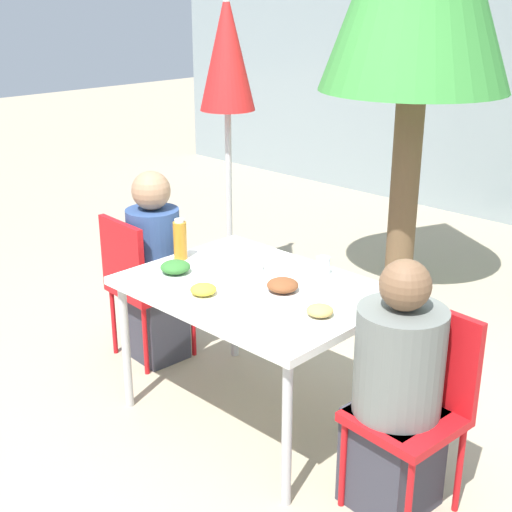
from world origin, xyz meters
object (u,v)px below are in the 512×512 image
at_px(person_left, 155,271).
at_px(closed_umbrella, 227,68).
at_px(chair_right, 418,395).
at_px(person_right, 396,397).
at_px(salad_bowl, 245,266).
at_px(drinking_cup, 323,266).
at_px(chair_left, 139,278).
at_px(bottle, 180,240).

xyz_separation_m(person_left, closed_umbrella, (-0.41, 0.99, 1.04)).
relative_size(chair_right, closed_umbrella, 0.42).
relative_size(person_right, salad_bowl, 6.08).
xyz_separation_m(person_right, closed_umbrella, (-2.15, 1.12, 1.08)).
bearing_deg(person_right, salad_bowl, -4.90).
bearing_deg(person_left, person_right, -0.44).
relative_size(drinking_cup, salad_bowl, 0.50).
height_order(chair_right, salad_bowl, chair_right).
height_order(chair_left, bottle, bottle).
bearing_deg(person_left, bottle, -9.07).
relative_size(chair_right, bottle, 4.00).
bearing_deg(salad_bowl, chair_left, -170.56).
distance_m(chair_left, chair_right, 1.85).
xyz_separation_m(chair_left, closed_umbrella, (-0.36, 1.07, 1.08)).
xyz_separation_m(person_right, salad_bowl, (-1.05, 0.18, 0.24)).
bearing_deg(chair_left, closed_umbrella, 112.50).
xyz_separation_m(chair_right, closed_umbrella, (-2.20, 1.05, 1.08)).
relative_size(chair_left, chair_right, 1.00).
distance_m(person_left, person_right, 1.74).
distance_m(chair_left, bottle, 0.50).
bearing_deg(drinking_cup, bottle, -153.09).
relative_size(person_left, salad_bowl, 6.24).
distance_m(bottle, salad_bowl, 0.39).
bearing_deg(salad_bowl, closed_umbrella, 139.44).
bearing_deg(drinking_cup, salad_bowl, -145.11).
xyz_separation_m(chair_left, chair_right, (1.85, 0.02, 0.00)).
bearing_deg(person_right, person_left, 0.43).
xyz_separation_m(chair_left, bottle, (0.38, 0.00, 0.33)).
relative_size(chair_left, person_right, 0.79).
bearing_deg(chair_left, salad_bowl, 13.34).
distance_m(person_right, closed_umbrella, 2.65).
distance_m(chair_right, bottle, 1.50).
height_order(chair_left, closed_umbrella, closed_umbrella).
bearing_deg(bottle, salad_bowl, 18.65).
height_order(chair_left, person_left, person_left).
relative_size(chair_left, salad_bowl, 4.79).
height_order(chair_right, bottle, bottle).
xyz_separation_m(bottle, drinking_cup, (0.69, 0.35, -0.06)).
bearing_deg(salad_bowl, chair_right, -5.33).
relative_size(person_left, person_right, 1.03).
relative_size(chair_left, drinking_cup, 9.61).
distance_m(person_left, drinking_cup, 1.07).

